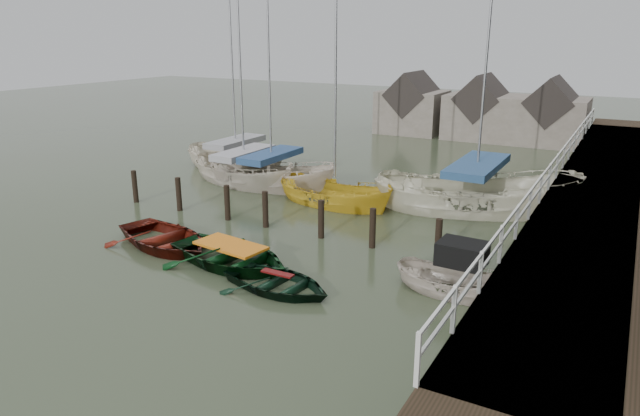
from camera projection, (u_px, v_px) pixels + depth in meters
The scene contains 13 objects.
ground at pixel (244, 259), 18.52m from camera, with size 120.00×120.00×0.00m, color #313924.
pier at pixel (593, 202), 22.23m from camera, with size 3.04×32.00×2.70m.
mooring_pilings at pixel (267, 215), 21.40m from camera, with size 13.72×0.22×1.80m.
far_sheds at pixel (479, 111), 39.26m from camera, with size 14.00×4.08×4.39m.
rowboat_red at pixel (165, 247), 19.59m from camera, with size 3.09×4.33×0.90m, color #54150C.
rowboat_green at pixel (232, 265), 18.06m from camera, with size 3.16×4.42×0.92m, color black.
rowboat_dkgreen at pixel (278, 290), 16.33m from camera, with size 2.45×3.44×0.71m, color black.
motorboat at pixel (458, 290), 16.02m from camera, with size 3.72×1.51×2.20m.
sailboat_a at pixel (245, 182), 27.79m from camera, with size 6.98×3.96×10.77m.
sailboat_b at pixel (272, 186), 27.14m from camera, with size 6.84×3.00×11.65m.
sailboat_c at pixel (335, 204), 24.44m from camera, with size 5.89×2.88×10.99m.
sailboat_d at pixel (474, 209), 23.61m from camera, with size 8.90×5.61×12.80m.
sailboat_e at pixel (237, 169), 30.42m from camera, with size 7.01×3.45×11.01m.
Camera 1 is at (10.56, -13.81, 7.06)m, focal length 32.00 mm.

